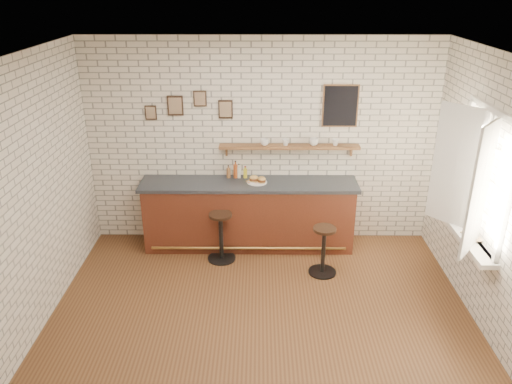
# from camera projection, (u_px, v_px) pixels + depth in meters

# --- Properties ---
(ground) EXTENTS (5.00, 5.00, 0.00)m
(ground) POSITION_uv_depth(u_px,v_px,m) (261.00, 315.00, 5.93)
(ground) COLOR brown
(ground) RESTS_ON ground
(bar_counter) EXTENTS (3.10, 0.65, 1.01)m
(bar_counter) POSITION_uv_depth(u_px,v_px,m) (249.00, 214.00, 7.29)
(bar_counter) COLOR #5A2718
(bar_counter) RESTS_ON ground
(sandwich_plate) EXTENTS (0.28, 0.28, 0.01)m
(sandwich_plate) POSITION_uv_depth(u_px,v_px,m) (257.00, 182.00, 7.09)
(sandwich_plate) COLOR white
(sandwich_plate) RESTS_ON bar_counter
(ciabatta_sandwich) EXTENTS (0.26, 0.19, 0.08)m
(ciabatta_sandwich) POSITION_uv_depth(u_px,v_px,m) (258.00, 179.00, 7.07)
(ciabatta_sandwich) COLOR tan
(ciabatta_sandwich) RESTS_ON sandwich_plate
(potato_chips) EXTENTS (0.25, 0.18, 0.00)m
(potato_chips) POSITION_uv_depth(u_px,v_px,m) (255.00, 182.00, 7.09)
(potato_chips) COLOR #D6964B
(potato_chips) RESTS_ON sandwich_plate
(bitters_bottle_brown) EXTENTS (0.06, 0.06, 0.19)m
(bitters_bottle_brown) POSITION_uv_depth(u_px,v_px,m) (229.00, 173.00, 7.23)
(bitters_bottle_brown) COLOR brown
(bitters_bottle_brown) RESTS_ON bar_counter
(bitters_bottle_white) EXTENTS (0.05, 0.05, 0.21)m
(bitters_bottle_white) POSITION_uv_depth(u_px,v_px,m) (239.00, 172.00, 7.23)
(bitters_bottle_white) COLOR silver
(bitters_bottle_white) RESTS_ON bar_counter
(bitters_bottle_amber) EXTENTS (0.06, 0.06, 0.26)m
(bitters_bottle_amber) POSITION_uv_depth(u_px,v_px,m) (236.00, 171.00, 7.22)
(bitters_bottle_amber) COLOR #A8481B
(bitters_bottle_amber) RESTS_ON bar_counter
(condiment_bottle_yellow) EXTENTS (0.05, 0.05, 0.18)m
(condiment_bottle_yellow) POSITION_uv_depth(u_px,v_px,m) (245.00, 173.00, 7.23)
(condiment_bottle_yellow) COLOR gold
(condiment_bottle_yellow) RESTS_ON bar_counter
(bar_stool_left) EXTENTS (0.41, 0.41, 0.72)m
(bar_stool_left) POSITION_uv_depth(u_px,v_px,m) (221.00, 235.00, 6.97)
(bar_stool_left) COLOR black
(bar_stool_left) RESTS_ON ground
(bar_stool_right) EXTENTS (0.38, 0.38, 0.68)m
(bar_stool_right) POSITION_uv_depth(u_px,v_px,m) (324.00, 249.00, 6.65)
(bar_stool_right) COLOR black
(bar_stool_right) RESTS_ON ground
(wall_shelf) EXTENTS (2.00, 0.18, 0.18)m
(wall_shelf) POSITION_uv_depth(u_px,v_px,m) (289.00, 147.00, 7.09)
(wall_shelf) COLOR brown
(wall_shelf) RESTS_ON ground
(shelf_cup_a) EXTENTS (0.14, 0.14, 0.10)m
(shelf_cup_a) POSITION_uv_depth(u_px,v_px,m) (265.00, 142.00, 7.06)
(shelf_cup_a) COLOR white
(shelf_cup_a) RESTS_ON wall_shelf
(shelf_cup_b) EXTENTS (0.14, 0.14, 0.09)m
(shelf_cup_b) POSITION_uv_depth(u_px,v_px,m) (286.00, 142.00, 7.06)
(shelf_cup_b) COLOR white
(shelf_cup_b) RESTS_ON wall_shelf
(shelf_cup_c) EXTENTS (0.15, 0.15, 0.10)m
(shelf_cup_c) POSITION_uv_depth(u_px,v_px,m) (314.00, 142.00, 7.06)
(shelf_cup_c) COLOR white
(shelf_cup_c) RESTS_ON wall_shelf
(shelf_cup_d) EXTENTS (0.11, 0.11, 0.09)m
(shelf_cup_d) POSITION_uv_depth(u_px,v_px,m) (335.00, 142.00, 7.06)
(shelf_cup_d) COLOR white
(shelf_cup_d) RESTS_ON wall_shelf
(back_wall_decor) EXTENTS (2.96, 0.02, 0.56)m
(back_wall_decor) POSITION_uv_depth(u_px,v_px,m) (278.00, 106.00, 6.94)
(back_wall_decor) COLOR black
(back_wall_decor) RESTS_ON ground
(window_sill) EXTENTS (0.20, 1.35, 0.06)m
(window_sill) POSITION_uv_depth(u_px,v_px,m) (466.00, 237.00, 5.84)
(window_sill) COLOR white
(window_sill) RESTS_ON ground
(casement_window) EXTENTS (0.40, 1.30, 1.56)m
(casement_window) POSITION_uv_depth(u_px,v_px,m) (473.00, 177.00, 5.54)
(casement_window) COLOR white
(casement_window) RESTS_ON ground
(book_lower) EXTENTS (0.24, 0.26, 0.02)m
(book_lower) POSITION_uv_depth(u_px,v_px,m) (467.00, 236.00, 5.76)
(book_lower) COLOR tan
(book_lower) RESTS_ON window_sill
(book_upper) EXTENTS (0.19, 0.24, 0.02)m
(book_upper) POSITION_uv_depth(u_px,v_px,m) (468.00, 236.00, 5.73)
(book_upper) COLOR tan
(book_upper) RESTS_ON book_lower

